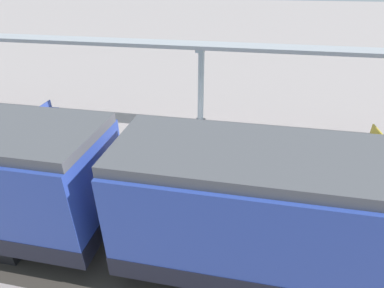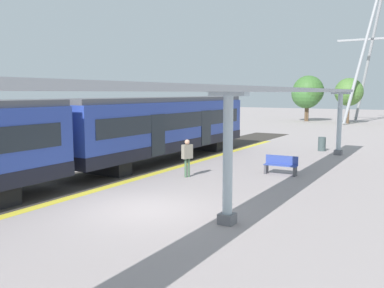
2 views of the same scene
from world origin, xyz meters
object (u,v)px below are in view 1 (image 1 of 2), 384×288
Objects in this scene: bench_near_end at (380,141)px; bench_mid_platform at (46,113)px; canopy_pillar_second at (201,88)px; passenger_waiting_near_edge at (52,139)px.

bench_near_end is 1.00× the size of bench_mid_platform.
canopy_pillar_second is at bearing 83.30° from bench_near_end.
canopy_pillar_second reaches higher than passenger_waiting_near_edge.
passenger_waiting_near_edge is (-3.48, 12.83, 0.61)m from bench_near_end.
bench_mid_platform is (-0.10, 15.54, 0.00)m from bench_near_end.
bench_mid_platform is (-1.02, 7.73, -1.46)m from canopy_pillar_second.
bench_near_end is 15.54m from bench_mid_platform.
bench_near_end is 13.31m from passenger_waiting_near_edge.
bench_near_end and bench_mid_platform have the same top height.
canopy_pillar_second reaches higher than bench_near_end.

